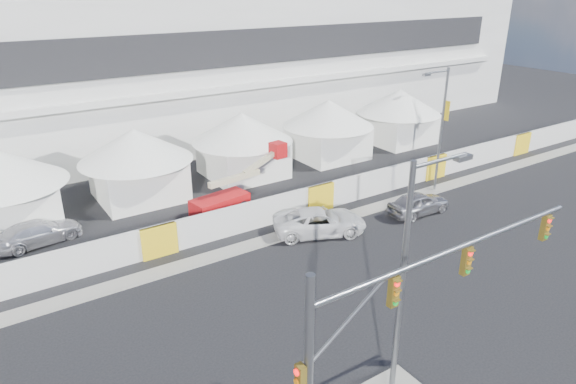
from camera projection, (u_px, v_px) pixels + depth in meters
ground at (406, 352)px, 22.90m from camera, size 160.00×160.00×0.00m
far_curb at (468, 180)px, 42.73m from camera, size 80.00×1.20×0.12m
stadium at (193, 40)px, 55.78m from camera, size 80.00×24.80×21.98m
tent_row at (192, 148)px, 40.48m from camera, size 53.40×8.40×5.40m
hoarding_fence at (320, 197)px, 36.77m from camera, size 70.00×0.25×2.00m
scaffold_tower at (457, 54)px, 71.87m from camera, size 4.40×4.40×12.00m
sedan_silver at (418, 203)px, 36.31m from camera, size 2.14×4.83×1.62m
pickup_curb at (320, 222)px, 33.44m from camera, size 4.94×6.67×1.68m
lot_car_c at (38, 232)px, 32.18m from camera, size 2.94×5.50×1.52m
traffic_mast at (374, 349)px, 15.99m from camera, size 12.31×0.79×8.10m
streetlight_median at (408, 279)px, 17.49m from camera, size 2.79×0.28×10.09m
streetlight_curb at (440, 122)px, 38.41m from camera, size 2.84×0.64×9.60m
boom_lift at (230, 196)px, 36.70m from camera, size 8.26×2.43×4.12m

